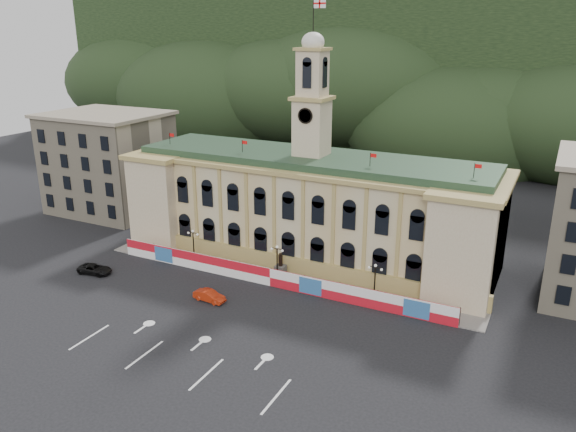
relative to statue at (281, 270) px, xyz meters
The scene contains 13 objects.
ground 18.04m from the statue, 90.00° to the right, with size 260.00×260.00×0.00m, color black.
lane_markings 23.03m from the statue, 90.00° to the right, with size 26.00×10.00×0.02m, color white, non-canonical shape.
hill_ridge 105.59m from the statue, 89.98° to the left, with size 230.00×80.00×64.00m.
city_hall 11.71m from the statue, 90.00° to the left, with size 56.20×17.60×37.10m.
side_building_left 45.63m from the statue, 163.26° to the left, with size 21.00×17.00×18.60m.
hoarding_fence 2.93m from the statue, 88.90° to the right, with size 50.00×0.44×2.50m.
pavement 1.13m from the statue, 90.00° to the right, with size 56.00×5.50×0.16m, color slate.
statue is the anchor object (origin of this frame).
lamp_left 14.16m from the statue, behind, with size 1.96×0.44×5.15m.
lamp_center 2.14m from the statue, 90.00° to the right, with size 1.96×0.44×5.15m.
lamp_right 14.16m from the statue, ahead, with size 1.96×0.44×5.15m.
red_sedan 11.54m from the statue, 114.84° to the right, with size 4.43×1.80×1.43m, color #B0260C.
black_suv 26.52m from the statue, 156.07° to the right, with size 5.22×2.97×1.37m, color black.
Camera 1 is at (33.25, -45.79, 33.34)m, focal length 35.00 mm.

